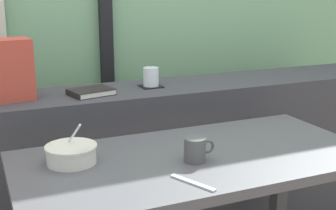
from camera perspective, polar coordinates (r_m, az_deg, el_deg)
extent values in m
cube|color=#38383D|center=(2.33, -1.71, -7.61)|extent=(2.80, 0.39, 0.82)
cube|color=#414145|center=(2.29, 13.69, -10.52)|extent=(0.06, 0.06, 0.67)
cube|color=#4C4C51|center=(1.65, 3.45, -6.84)|extent=(1.28, 0.63, 0.03)
cube|color=black|center=(2.21, -2.15, 2.34)|extent=(0.10, 0.10, 0.00)
cylinder|color=white|center=(2.20, -2.16, 3.55)|extent=(0.08, 0.08, 0.09)
cylinder|color=gold|center=(2.20, -2.15, 3.21)|extent=(0.07, 0.07, 0.06)
cube|color=black|center=(2.08, -9.53, 1.32)|extent=(0.21, 0.18, 0.00)
cube|color=silver|center=(2.07, -9.55, 1.64)|extent=(0.20, 0.17, 0.02)
cube|color=black|center=(2.07, -9.56, 1.97)|extent=(0.21, 0.18, 0.00)
cube|color=black|center=(2.04, -11.81, 1.30)|extent=(0.04, 0.14, 0.03)
cylinder|color=silver|center=(1.59, -11.98, -6.04)|extent=(0.17, 0.17, 0.06)
cylinder|color=silver|center=(1.58, -12.04, -5.10)|extent=(0.18, 0.18, 0.01)
cylinder|color=#9E5B33|center=(1.59, -11.98, -6.17)|extent=(0.15, 0.15, 0.05)
cylinder|color=silver|center=(1.60, -11.92, -3.98)|extent=(0.04, 0.12, 0.12)
ellipsoid|color=silver|center=(1.63, -11.99, -5.11)|extent=(0.03, 0.05, 0.01)
cube|color=silver|center=(1.42, 3.10, -9.68)|extent=(0.08, 0.16, 0.01)
cylinder|color=#4C4C4C|center=(1.57, 3.39, -5.59)|extent=(0.08, 0.08, 0.08)
torus|color=#4C4C4C|center=(1.59, 5.00, -5.19)|extent=(0.05, 0.01, 0.05)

